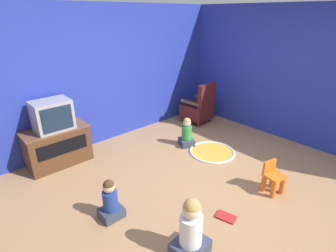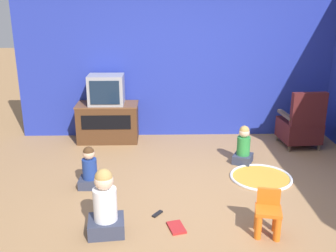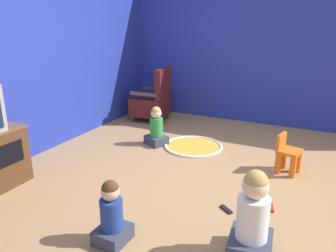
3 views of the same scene
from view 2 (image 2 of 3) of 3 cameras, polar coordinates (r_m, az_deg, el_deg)
ground_plane at (r=4.85m, az=6.73°, el=-10.22°), size 30.00×30.00×0.00m
wall_back at (r=6.66m, az=1.60°, el=9.27°), size 5.37×0.12×2.53m
tv_cabinet at (r=6.60m, az=-8.70°, el=0.63°), size 1.00×0.50×0.64m
television at (r=6.43m, az=-8.95°, el=5.22°), size 0.56×0.42×0.48m
black_armchair at (r=6.60m, az=18.70°, el=0.04°), size 0.61×0.64×0.94m
yellow_kid_chair at (r=4.17m, az=14.29°, el=-12.47°), size 0.30×0.29×0.46m
play_mat at (r=5.43m, az=13.33°, el=-7.25°), size 0.83×0.83×0.04m
child_watching_left at (r=4.06m, az=-9.09°, el=-11.40°), size 0.39×0.35×0.71m
child_watching_center at (r=5.77m, az=10.89°, el=-3.00°), size 0.35×0.37×0.56m
child_watching_right at (r=5.05m, az=-11.29°, el=-6.25°), size 0.28×0.25×0.55m
book at (r=4.23m, az=1.23°, el=-14.51°), size 0.21×0.27×0.02m
remote_control at (r=4.46m, az=-1.54°, el=-12.62°), size 0.12×0.15×0.02m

